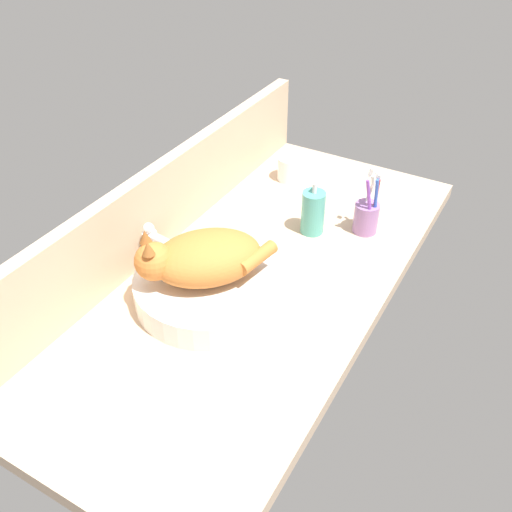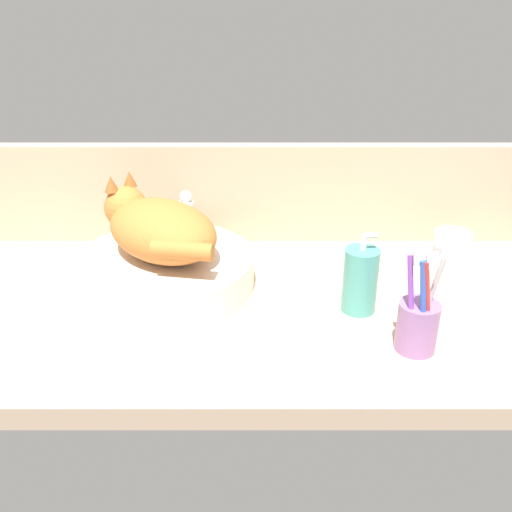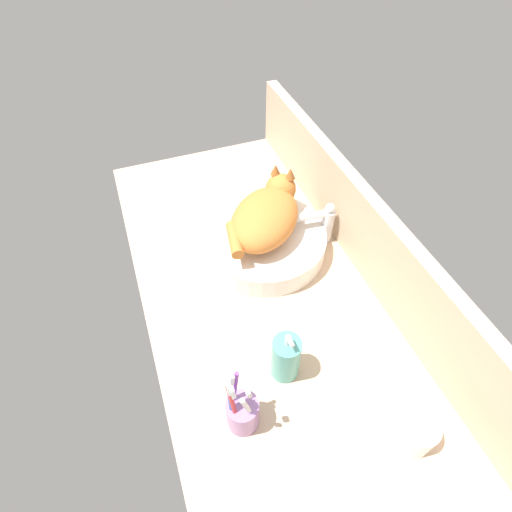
{
  "view_description": "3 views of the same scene",
  "coord_description": "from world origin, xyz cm",
  "px_view_note": "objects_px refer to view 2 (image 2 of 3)",
  "views": [
    {
      "loc": [
        -96.18,
        -54.3,
        90.76
      ],
      "look_at": [
        -5.19,
        -2.15,
        9.98
      ],
      "focal_mm": 40.0,
      "sensor_mm": 36.0,
      "label": 1
    },
    {
      "loc": [
        4.52,
        -94.88,
        55.57
      ],
      "look_at": [
        4.36,
        1.68,
        8.59
      ],
      "focal_mm": 40.0,
      "sensor_mm": 36.0,
      "label": 2
    },
    {
      "loc": [
        59.85,
        -23.78,
        86.03
      ],
      "look_at": [
        -3.2,
        -0.48,
        10.25
      ],
      "focal_mm": 28.0,
      "sensor_mm": 36.0,
      "label": 3
    }
  ],
  "objects_px": {
    "cat": "(159,227)",
    "water_glass": "(452,251)",
    "soap_dispenser": "(361,280)",
    "toothbrush_cup": "(419,323)",
    "faucet": "(187,219)",
    "sink_basin": "(167,271)"
  },
  "relations": [
    {
      "from": "faucet",
      "to": "water_glass",
      "type": "distance_m",
      "value": 0.58
    },
    {
      "from": "cat",
      "to": "toothbrush_cup",
      "type": "distance_m",
      "value": 0.51
    },
    {
      "from": "cat",
      "to": "water_glass",
      "type": "distance_m",
      "value": 0.62
    },
    {
      "from": "soap_dispenser",
      "to": "cat",
      "type": "bearing_deg",
      "value": 165.13
    },
    {
      "from": "faucet",
      "to": "water_glass",
      "type": "bearing_deg",
      "value": -8.23
    },
    {
      "from": "cat",
      "to": "toothbrush_cup",
      "type": "bearing_deg",
      "value": -26.63
    },
    {
      "from": "soap_dispenser",
      "to": "water_glass",
      "type": "height_order",
      "value": "soap_dispenser"
    },
    {
      "from": "sink_basin",
      "to": "soap_dispenser",
      "type": "xyz_separation_m",
      "value": [
        0.37,
        -0.09,
        0.03
      ]
    },
    {
      "from": "soap_dispenser",
      "to": "water_glass",
      "type": "xyz_separation_m",
      "value": [
        0.23,
        0.18,
        -0.03
      ]
    },
    {
      "from": "sink_basin",
      "to": "water_glass",
      "type": "height_order",
      "value": "water_glass"
    },
    {
      "from": "cat",
      "to": "soap_dispenser",
      "type": "bearing_deg",
      "value": -14.87
    },
    {
      "from": "sink_basin",
      "to": "soap_dispenser",
      "type": "distance_m",
      "value": 0.38
    },
    {
      "from": "toothbrush_cup",
      "to": "soap_dispenser",
      "type": "bearing_deg",
      "value": 120.29
    },
    {
      "from": "sink_basin",
      "to": "faucet",
      "type": "relative_size",
      "value": 2.59
    },
    {
      "from": "toothbrush_cup",
      "to": "faucet",
      "type": "bearing_deg",
      "value": 136.98
    },
    {
      "from": "soap_dispenser",
      "to": "water_glass",
      "type": "distance_m",
      "value": 0.29
    },
    {
      "from": "toothbrush_cup",
      "to": "water_glass",
      "type": "distance_m",
      "value": 0.35
    },
    {
      "from": "cat",
      "to": "faucet",
      "type": "distance_m",
      "value": 0.18
    },
    {
      "from": "cat",
      "to": "water_glass",
      "type": "height_order",
      "value": "cat"
    },
    {
      "from": "cat",
      "to": "water_glass",
      "type": "xyz_separation_m",
      "value": [
        0.61,
        0.08,
        -0.09
      ]
    },
    {
      "from": "cat",
      "to": "water_glass",
      "type": "relative_size",
      "value": 3.76
    },
    {
      "from": "soap_dispenser",
      "to": "toothbrush_cup",
      "type": "distance_m",
      "value": 0.15
    }
  ]
}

